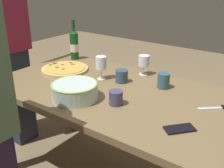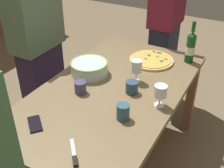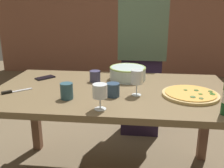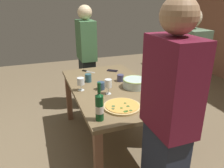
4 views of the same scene
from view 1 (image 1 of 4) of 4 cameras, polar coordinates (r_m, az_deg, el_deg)
The scene contains 12 objects.
dining_table at distance 1.80m, azimuth 0.00°, elevation -3.81°, with size 1.60×0.90×0.75m.
pizza at distance 2.13m, azimuth -9.76°, elevation 3.15°, with size 0.35×0.35×0.03m.
serving_bowl at distance 1.62m, azimuth -7.76°, elevation -1.31°, with size 0.28×0.28×0.10m.
wine_bottle at distance 2.37m, azimuth -7.85°, elevation 8.15°, with size 0.07×0.07×0.33m.
wine_glass_near_pizza at distance 1.89m, azimuth -2.28°, elevation 4.22°, with size 0.07×0.07×0.16m.
wine_glass_by_bottle at distance 1.99m, azimuth 6.65°, elevation 4.63°, with size 0.08×0.08×0.14m.
cup_amber at distance 1.79m, azimuth 10.64°, elevation 0.67°, with size 0.08×0.08×0.10m, color #2F5766.
cup_ceramic at distance 1.54m, azimuth 0.81°, elevation -2.86°, with size 0.08×0.08×0.08m, color #414165.
cup_spare at distance 1.86m, azimuth 2.02°, elevation 1.64°, with size 0.08×0.08×0.08m, color #2E465F.
cell_phone at distance 1.36m, azimuth 13.85°, elevation -9.03°, with size 0.07×0.14×0.01m, color black.
pizza_knife at distance 1.63m, azimuth 21.62°, elevation -4.54°, with size 0.16×0.15×0.02m.
person_guest_right at distance 2.48m, azimuth -21.33°, elevation 7.77°, with size 0.39×0.24×1.74m.
Camera 1 is at (-0.95, 1.30, 1.45)m, focal length 44.02 mm.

